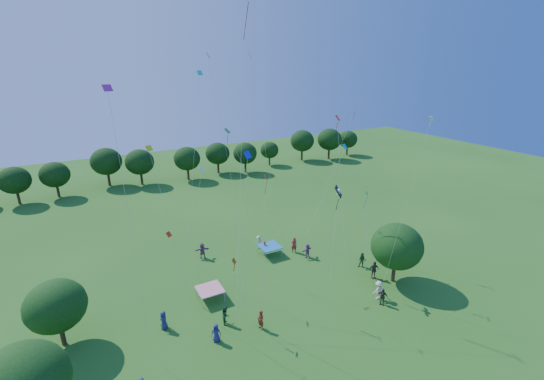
{
  "coord_description": "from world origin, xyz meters",
  "views": [
    {
      "loc": [
        -12.54,
        -9.16,
        20.22
      ],
      "look_at": [
        0.0,
        14.0,
        11.0
      ],
      "focal_mm": 24.0,
      "sensor_mm": 36.0,
      "label": 1
    }
  ],
  "objects_px": {
    "near_tree_north": "(56,306)",
    "tent_blue": "(270,246)",
    "pirate_kite": "(339,193)",
    "red_high_kite": "(244,58)",
    "tent_red_stripe": "(210,289)",
    "near_tree_east": "(397,246)"
  },
  "relations": [
    {
      "from": "tent_red_stripe",
      "to": "pirate_kite",
      "type": "distance_m",
      "value": 14.45
    },
    {
      "from": "tent_blue",
      "to": "pirate_kite",
      "type": "relative_size",
      "value": 0.26
    },
    {
      "from": "near_tree_east",
      "to": "tent_blue",
      "type": "xyz_separation_m",
      "value": [
        -8.21,
        10.28,
        -2.75
      ]
    },
    {
      "from": "near_tree_east",
      "to": "pirate_kite",
      "type": "height_order",
      "value": "pirate_kite"
    },
    {
      "from": "pirate_kite",
      "to": "tent_blue",
      "type": "bearing_deg",
      "value": 111.68
    },
    {
      "from": "near_tree_north",
      "to": "tent_blue",
      "type": "xyz_separation_m",
      "value": [
        20.18,
        4.61,
        -2.44
      ]
    },
    {
      "from": "near_tree_north",
      "to": "near_tree_east",
      "type": "distance_m",
      "value": 28.96
    },
    {
      "from": "near_tree_east",
      "to": "tent_red_stripe",
      "type": "distance_m",
      "value": 17.9
    },
    {
      "from": "red_high_kite",
      "to": "tent_blue",
      "type": "bearing_deg",
      "value": 34.94
    },
    {
      "from": "near_tree_north",
      "to": "near_tree_east",
      "type": "xyz_separation_m",
      "value": [
        28.39,
        -5.67,
        0.32
      ]
    },
    {
      "from": "tent_red_stripe",
      "to": "red_high_kite",
      "type": "bearing_deg",
      "value": 22.16
    },
    {
      "from": "near_tree_east",
      "to": "tent_red_stripe",
      "type": "bearing_deg",
      "value": 161.14
    },
    {
      "from": "near_tree_north",
      "to": "pirate_kite",
      "type": "height_order",
      "value": "pirate_kite"
    },
    {
      "from": "tent_blue",
      "to": "red_high_kite",
      "type": "bearing_deg",
      "value": -145.06
    },
    {
      "from": "pirate_kite",
      "to": "red_high_kite",
      "type": "bearing_deg",
      "value": 143.81
    },
    {
      "from": "near_tree_north",
      "to": "near_tree_east",
      "type": "bearing_deg",
      "value": -11.3
    },
    {
      "from": "tent_blue",
      "to": "pirate_kite",
      "type": "distance_m",
      "value": 11.53
    },
    {
      "from": "near_tree_north",
      "to": "pirate_kite",
      "type": "bearing_deg",
      "value": -7.23
    },
    {
      "from": "tent_blue",
      "to": "red_high_kite",
      "type": "distance_m",
      "value": 20.08
    },
    {
      "from": "tent_red_stripe",
      "to": "red_high_kite",
      "type": "height_order",
      "value": "red_high_kite"
    },
    {
      "from": "tent_blue",
      "to": "tent_red_stripe",
      "type": "bearing_deg",
      "value": -151.85
    },
    {
      "from": "tent_red_stripe",
      "to": "near_tree_east",
      "type": "bearing_deg",
      "value": -18.86
    }
  ]
}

